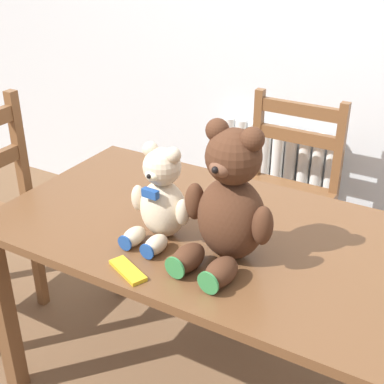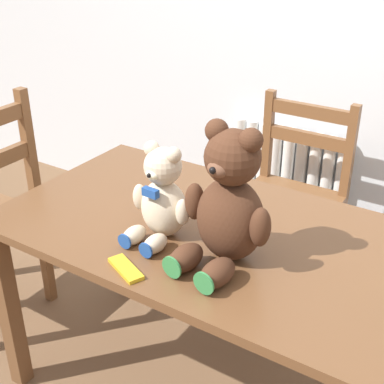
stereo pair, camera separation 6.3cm
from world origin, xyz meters
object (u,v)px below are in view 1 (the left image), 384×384
object	(u,v)px
wooden_chair_behind	(283,195)
teddy_bear_left	(161,199)
teddy_bear_right	(229,204)
chocolate_bar	(128,270)

from	to	relation	value
wooden_chair_behind	teddy_bear_left	xyz separation A→B (m)	(-0.06, -0.93, 0.40)
teddy_bear_right	wooden_chair_behind	bearing A→B (deg)	-72.50
teddy_bear_right	chocolate_bar	xyz separation A→B (m)	(-0.21, -0.21, -0.17)
teddy_bear_left	teddy_bear_right	size ratio (longest dim) A/B	0.74
chocolate_bar	teddy_bear_left	bearing A→B (deg)	96.09
teddy_bear_left	teddy_bear_right	distance (m)	0.24
teddy_bear_left	chocolate_bar	distance (m)	0.25
teddy_bear_right	chocolate_bar	bearing A→B (deg)	51.82
wooden_chair_behind	teddy_bear_right	world-z (taller)	teddy_bear_right
wooden_chair_behind	teddy_bear_left	bearing A→B (deg)	86.49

